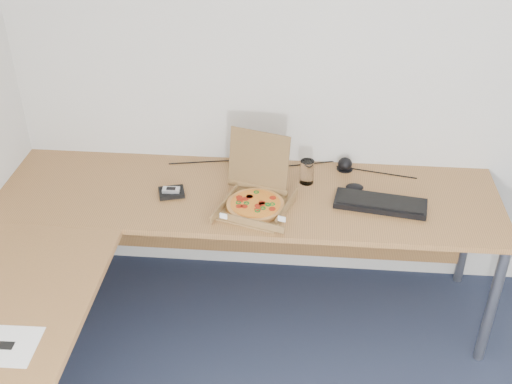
# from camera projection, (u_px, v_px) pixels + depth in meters

# --- Properties ---
(room_shell) EXTENTS (3.50, 3.50, 2.50)m
(room_shell) POSITION_uv_depth(u_px,v_px,m) (382.00, 325.00, 1.71)
(room_shell) COLOR silver
(room_shell) RESTS_ON ground
(desk) EXTENTS (2.50, 2.20, 0.73)m
(desk) POSITION_uv_depth(u_px,v_px,m) (167.00, 247.00, 2.88)
(desk) COLOR #9C6837
(desk) RESTS_ON ground
(pizza_box) EXTENTS (0.31, 0.36, 0.32)m
(pizza_box) POSITION_uv_depth(u_px,v_px,m) (256.00, 200.00, 3.08)
(pizza_box) COLOR olive
(pizza_box) RESTS_ON desk
(drinking_glass) EXTENTS (0.07, 0.07, 0.13)m
(drinking_glass) POSITION_uv_depth(u_px,v_px,m) (307.00, 172.00, 3.25)
(drinking_glass) COLOR white
(drinking_glass) RESTS_ON desk
(keyboard) EXTENTS (0.46, 0.22, 0.03)m
(keyboard) POSITION_uv_depth(u_px,v_px,m) (380.00, 204.00, 3.10)
(keyboard) COLOR black
(keyboard) RESTS_ON desk
(mouse) EXTENTS (0.10, 0.07, 0.03)m
(mouse) POSITION_uv_depth(u_px,v_px,m) (355.00, 187.00, 3.22)
(mouse) COLOR black
(mouse) RESTS_ON desk
(wallet) EXTENTS (0.15, 0.13, 0.02)m
(wallet) POSITION_uv_depth(u_px,v_px,m) (172.00, 192.00, 3.19)
(wallet) COLOR black
(wallet) RESTS_ON desk
(phone) EXTENTS (0.09, 0.05, 0.02)m
(phone) POSITION_uv_depth(u_px,v_px,m) (171.00, 190.00, 3.17)
(phone) COLOR #B2B5BA
(phone) RESTS_ON wallet
(dome_speaker) EXTENTS (0.09, 0.09, 0.07)m
(dome_speaker) POSITION_uv_depth(u_px,v_px,m) (345.00, 163.00, 3.38)
(dome_speaker) COLOR black
(dome_speaker) RESTS_ON desk
(cable_bundle) EXTENTS (0.63, 0.13, 0.01)m
(cable_bundle) POSITION_uv_depth(u_px,v_px,m) (286.00, 166.00, 3.42)
(cable_bundle) COLOR black
(cable_bundle) RESTS_ON desk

